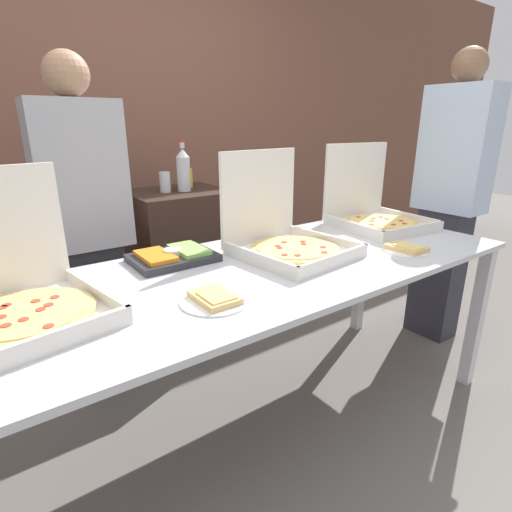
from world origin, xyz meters
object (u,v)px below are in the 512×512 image
(paper_plate_front_right, at_px, (215,299))
(soda_bottle, at_px, (183,169))
(pizza_box_far_left, at_px, (286,236))
(paper_plate_front_left, at_px, (406,249))
(pizza_box_near_right, at_px, (16,295))
(person_guest_cap, at_px, (88,232))
(veggie_tray, at_px, (173,256))
(pizza_box_far_right, at_px, (375,212))
(soda_can_colored, at_px, (187,178))
(person_guest_plaid, at_px, (449,198))
(soda_can_silver, at_px, (165,182))

(paper_plate_front_right, distance_m, soda_bottle, 1.34)
(pizza_box_far_left, xyz_separation_m, paper_plate_front_right, (-0.53, -0.27, -0.07))
(paper_plate_front_right, relative_size, paper_plate_front_left, 1.16)
(pizza_box_near_right, relative_size, person_guest_cap, 0.31)
(pizza_box_far_left, bearing_deg, veggie_tray, 151.24)
(paper_plate_front_left, xyz_separation_m, soda_bottle, (-0.50, 1.25, 0.28))
(pizza_box_far_right, relative_size, soda_can_colored, 4.22)
(pizza_box_far_left, distance_m, person_guest_plaid, 1.32)
(pizza_box_far_left, height_order, veggie_tray, pizza_box_far_left)
(soda_bottle, bearing_deg, person_guest_plaid, -35.68)
(veggie_tray, height_order, soda_can_colored, soda_can_colored)
(pizza_box_far_right, distance_m, pizza_box_far_left, 0.75)
(pizza_box_far_right, xyz_separation_m, soda_can_colored, (-0.69, 0.97, 0.15))
(pizza_box_near_right, bearing_deg, paper_plate_front_right, -34.11)
(soda_bottle, bearing_deg, pizza_box_near_right, -137.07)
(pizza_box_near_right, distance_m, paper_plate_front_right, 0.60)
(paper_plate_front_left, xyz_separation_m, veggie_tray, (-0.94, 0.51, 0.01))
(veggie_tray, relative_size, soda_bottle, 1.13)
(soda_bottle, height_order, person_guest_plaid, person_guest_plaid)
(person_guest_cap, height_order, person_guest_plaid, person_guest_plaid)
(paper_plate_front_left, xyz_separation_m, person_guest_plaid, (0.85, 0.28, 0.11))
(soda_bottle, xyz_separation_m, person_guest_cap, (-0.66, -0.25, -0.24))
(soda_can_colored, bearing_deg, soda_can_silver, -155.38)
(paper_plate_front_left, relative_size, soda_can_silver, 1.62)
(person_guest_cap, bearing_deg, paper_plate_front_left, 139.11)
(person_guest_plaid, bearing_deg, pizza_box_far_left, 88.77)
(pizza_box_near_right, distance_m, person_guest_plaid, 2.39)
(person_guest_cap, bearing_deg, veggie_tray, 114.04)
(pizza_box_far_left, relative_size, paper_plate_front_left, 2.57)
(pizza_box_far_left, height_order, person_guest_cap, person_guest_cap)
(pizza_box_far_left, relative_size, veggie_tray, 1.50)
(pizza_box_far_right, height_order, veggie_tray, pizza_box_far_right)
(pizza_box_far_right, bearing_deg, person_guest_plaid, -5.42)
(pizza_box_far_right, bearing_deg, pizza_box_far_left, -166.62)
(person_guest_plaid, bearing_deg, soda_can_colored, 49.36)
(person_guest_plaid, bearing_deg, paper_plate_front_right, 97.44)
(paper_plate_front_left, distance_m, veggie_tray, 1.06)
(pizza_box_near_right, distance_m, soda_can_colored, 1.57)
(pizza_box_near_right, xyz_separation_m, paper_plate_front_left, (1.54, -0.29, -0.07))
(soda_can_silver, distance_m, person_guest_cap, 0.63)
(pizza_box_far_right, distance_m, person_guest_cap, 1.55)
(pizza_box_far_right, relative_size, pizza_box_far_left, 1.01)
(pizza_box_far_left, bearing_deg, pizza_box_far_right, 0.91)
(pizza_box_far_left, relative_size, soda_can_colored, 4.16)
(person_guest_plaid, bearing_deg, paper_plate_front_left, 108.48)
(pizza_box_far_right, distance_m, paper_plate_front_left, 0.49)
(person_guest_cap, bearing_deg, soda_bottle, -158.88)
(person_guest_cap, relative_size, person_guest_plaid, 0.94)
(pizza_box_near_right, xyz_separation_m, paper_plate_front_right, (0.54, -0.25, -0.07))
(veggie_tray, bearing_deg, person_guest_cap, 114.04)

